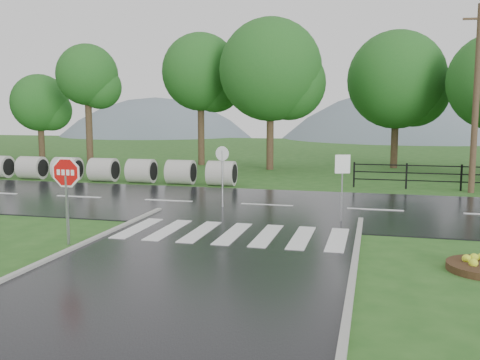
# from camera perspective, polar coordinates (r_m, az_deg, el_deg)

# --- Properties ---
(ground) EXTENTS (120.00, 120.00, 0.00)m
(ground) POSITION_cam_1_polar(r_m,az_deg,el_deg) (11.05, -7.61, -11.68)
(ground) COLOR #27581D
(ground) RESTS_ON ground
(main_road) EXTENTS (90.00, 8.00, 0.04)m
(main_road) POSITION_cam_1_polar(r_m,az_deg,el_deg) (20.38, 2.89, -2.79)
(main_road) COLOR black
(main_road) RESTS_ON ground
(crosswalk) EXTENTS (6.50, 2.80, 0.02)m
(crosswalk) POSITION_cam_1_polar(r_m,az_deg,el_deg) (15.60, -0.75, -5.72)
(crosswalk) COLOR silver
(crosswalk) RESTS_ON ground
(fence_west) EXTENTS (9.58, 0.08, 1.20)m
(fence_west) POSITION_cam_1_polar(r_m,az_deg,el_deg) (26.12, 22.54, 0.50)
(fence_west) COLOR black
(fence_west) RESTS_ON ground
(hills) EXTENTS (102.00, 48.00, 48.00)m
(hills) POSITION_cam_1_polar(r_m,az_deg,el_deg) (77.09, 13.55, -7.20)
(hills) COLOR slate
(hills) RESTS_ON ground
(treeline) EXTENTS (83.20, 5.20, 10.00)m
(treeline) POSITION_cam_1_polar(r_m,az_deg,el_deg) (33.99, 9.20, 1.21)
(treeline) COLOR #195219
(treeline) RESTS_ON ground
(culvert_pipes) EXTENTS (13.90, 1.20, 1.20)m
(culvert_pipes) POSITION_cam_1_polar(r_m,az_deg,el_deg) (28.28, -14.34, 1.07)
(culvert_pipes) COLOR #9E9B93
(culvert_pipes) RESTS_ON ground
(stop_sign) EXTENTS (1.13, 0.06, 2.53)m
(stop_sign) POSITION_cam_1_polar(r_m,az_deg,el_deg) (14.99, -18.06, 0.03)
(stop_sign) COLOR #939399
(stop_sign) RESTS_ON ground
(reg_sign_small) EXTENTS (0.47, 0.18, 2.21)m
(reg_sign_small) POSITION_cam_1_polar(r_m,az_deg,el_deg) (17.42, 10.86, 0.54)
(reg_sign_small) COLOR #939399
(reg_sign_small) RESTS_ON ground
(reg_sign_round) EXTENTS (0.53, 0.13, 2.31)m
(reg_sign_round) POSITION_cam_1_polar(r_m,az_deg,el_deg) (19.72, -1.90, 1.14)
(reg_sign_round) COLOR #939399
(reg_sign_round) RESTS_ON ground
(utility_pole_east) EXTENTS (1.45, 0.27, 8.12)m
(utility_pole_east) POSITION_cam_1_polar(r_m,az_deg,el_deg) (25.53, 23.88, 7.95)
(utility_pole_east) COLOR #473523
(utility_pole_east) RESTS_ON ground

